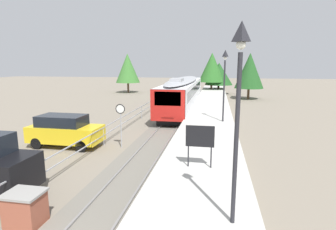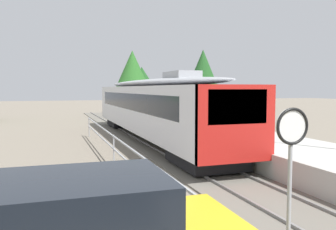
% 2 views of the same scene
% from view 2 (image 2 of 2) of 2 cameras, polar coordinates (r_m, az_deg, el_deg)
% --- Properties ---
extents(ground_plane, '(160.00, 160.00, 0.00)m').
position_cam_2_polar(ground_plane, '(15.43, -8.35, -7.34)').
color(ground_plane, slate).
extents(track_rails, '(3.20, 60.00, 0.14)m').
position_cam_2_polar(track_rails, '(16.22, 2.19, -6.59)').
color(track_rails, '#6B665B').
rests_on(track_rails, ground).
extents(commuter_train, '(2.82, 20.19, 3.74)m').
position_cam_2_polar(commuter_train, '(20.65, -2.75, 1.66)').
color(commuter_train, silver).
rests_on(commuter_train, track_rails).
extents(station_platform, '(3.90, 60.00, 0.90)m').
position_cam_2_polar(station_platform, '(17.57, 12.16, -4.47)').
color(station_platform, '#B7B5AD').
rests_on(station_platform, ground).
extents(speed_limit_sign, '(0.61, 0.10, 2.81)m').
position_cam_2_polar(speed_limit_sign, '(6.04, 19.47, -5.29)').
color(speed_limit_sign, '#9EA0A5').
rests_on(speed_limit_sign, ground).
extents(carpark_fence, '(0.06, 36.06, 1.25)m').
position_cam_2_polar(carpark_fence, '(5.86, 7.54, -17.73)').
color(carpark_fence, '#9EA0A5').
rests_on(carpark_fence, ground).
extents(tree_behind_station_far, '(4.29, 4.29, 6.89)m').
position_cam_2_polar(tree_behind_station_far, '(34.42, 5.71, 6.23)').
color(tree_behind_station_far, brown).
rests_on(tree_behind_station_far, ground).
extents(tree_distant_left, '(4.53, 4.53, 7.19)m').
position_cam_2_polar(tree_distant_left, '(38.04, -5.82, 6.67)').
color(tree_distant_left, brown).
rests_on(tree_distant_left, ground).
extents(tree_distant_centre, '(4.84, 4.84, 5.49)m').
position_cam_2_polar(tree_distant_centre, '(38.99, -4.28, 4.98)').
color(tree_distant_centre, brown).
rests_on(tree_distant_centre, ground).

